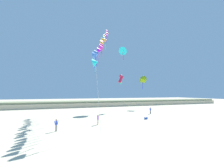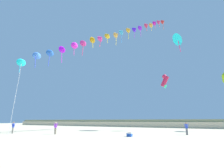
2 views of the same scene
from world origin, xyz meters
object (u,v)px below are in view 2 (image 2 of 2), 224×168
person_near_left (187,128)px  large_kite_mid_trail (179,39)px  beach_cooler (129,135)px  person_mid_center (56,127)px  large_kite_high_solo (224,76)px  person_near_right (13,127)px  large_kite_low_lead (165,81)px

person_near_left → large_kite_mid_trail: (-1.87, 12.03, 17.94)m
person_near_left → beach_cooler: bearing=-130.5°
large_kite_mid_trail → person_mid_center: bearing=-124.1°
large_kite_mid_trail → beach_cooler: large_kite_mid_trail is taller
large_kite_high_solo → beach_cooler: large_kite_high_solo is taller
large_kite_high_solo → beach_cooler: 23.02m
person_mid_center → beach_cooler: bearing=10.1°
large_kite_high_solo → person_near_right: bearing=-140.6°
person_near_left → large_kite_high_solo: bearing=66.4°
person_mid_center → large_kite_high_solo: 30.03m
large_kite_high_solo → beach_cooler: bearing=-120.0°
large_kite_low_lead → beach_cooler: large_kite_low_lead is taller
person_near_left → person_near_right: size_ratio=0.98×
person_near_right → large_kite_high_solo: (26.95, 22.11, 8.84)m
person_mid_center → person_near_right: bearing=-161.1°
person_near_left → person_near_right: (-21.68, -10.06, 0.02)m
beach_cooler → person_near_left: bearing=49.5°
large_kite_mid_trail → person_near_right: bearing=-131.9°
large_kite_mid_trail → beach_cooler: (-3.33, -18.12, -18.64)m
person_mid_center → large_kite_low_lead: 21.12m
person_mid_center → large_kite_high_solo: size_ratio=0.35×
person_near_right → large_kite_mid_trail: 34.66m
person_near_left → large_kite_low_lead: 12.42m
person_near_right → large_kite_high_solo: large_kite_high_solo is taller
person_near_left → person_mid_center: size_ratio=0.98×
person_near_left → person_mid_center: bearing=-152.8°
beach_cooler → large_kite_low_lead: bearing=86.8°
large_kite_mid_trail → large_kite_low_lead: bearing=-123.2°
large_kite_low_lead → large_kite_high_solo: 10.44m
large_kite_low_lead → large_kite_mid_trail: size_ratio=0.65×
person_near_left → large_kite_high_solo: large_kite_high_solo is taller
large_kite_mid_trail → large_kite_high_solo: 11.55m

